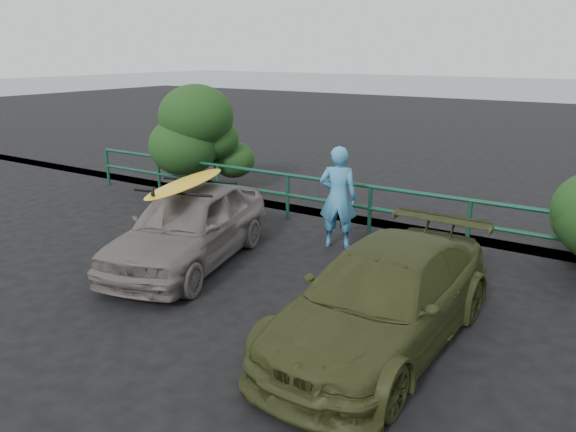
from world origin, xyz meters
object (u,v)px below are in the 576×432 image
(guardrail, at_px, (327,203))
(sedan, at_px, (189,226))
(man, at_px, (338,197))
(olive_vehicle, at_px, (383,298))
(surfboard, at_px, (186,183))

(guardrail, height_order, sedan, sedan)
(man, bearing_deg, olive_vehicle, 107.27)
(guardrail, relative_size, surfboard, 5.54)
(sedan, distance_m, olive_vehicle, 4.09)
(man, height_order, surfboard, man)
(sedan, distance_m, surfboard, 0.77)
(guardrail, relative_size, olive_vehicle, 3.22)
(guardrail, distance_m, surfboard, 3.50)
(olive_vehicle, bearing_deg, surfboard, 170.24)
(guardrail, height_order, surfboard, surfboard)
(sedan, bearing_deg, surfboard, 165.45)
(surfboard, bearing_deg, sedan, -14.55)
(sedan, distance_m, man, 2.83)
(sedan, xyz_separation_m, olive_vehicle, (4.01, -0.78, -0.06))
(olive_vehicle, xyz_separation_m, surfboard, (-4.01, 0.78, 0.83))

